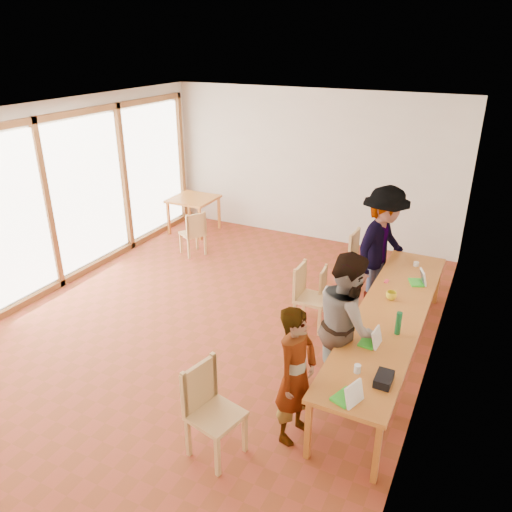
# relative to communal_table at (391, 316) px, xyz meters

# --- Properties ---
(ground) EXTENTS (8.00, 8.00, 0.00)m
(ground) POSITION_rel_communal_table_xyz_m (-2.50, -0.26, -0.70)
(ground) COLOR #923923
(ground) RESTS_ON ground
(wall_back) EXTENTS (6.00, 0.10, 3.00)m
(wall_back) POSITION_rel_communal_table_xyz_m (-2.50, 3.74, 0.80)
(wall_back) COLOR beige
(wall_back) RESTS_ON ground
(wall_right) EXTENTS (0.10, 8.00, 3.00)m
(wall_right) POSITION_rel_communal_table_xyz_m (0.50, -0.26, 0.80)
(wall_right) COLOR beige
(wall_right) RESTS_ON ground
(window_wall) EXTENTS (0.10, 8.00, 3.00)m
(window_wall) POSITION_rel_communal_table_xyz_m (-5.46, -0.26, 0.80)
(window_wall) COLOR white
(window_wall) RESTS_ON ground
(ceiling) EXTENTS (6.00, 8.00, 0.04)m
(ceiling) POSITION_rel_communal_table_xyz_m (-2.50, -0.26, 2.32)
(ceiling) COLOR white
(ceiling) RESTS_ON wall_back
(communal_table) EXTENTS (0.80, 4.00, 0.75)m
(communal_table) POSITION_rel_communal_table_xyz_m (0.00, 0.00, 0.00)
(communal_table) COLOR #CB6B2D
(communal_table) RESTS_ON ground
(side_table) EXTENTS (0.90, 0.90, 0.75)m
(side_table) POSITION_rel_communal_table_xyz_m (-4.81, 2.94, -0.03)
(side_table) COLOR #CB6B2D
(side_table) RESTS_ON ground
(chair_near) EXTENTS (0.56, 0.56, 0.53)m
(chair_near) POSITION_rel_communal_table_xyz_m (-1.29, -2.27, -0.09)
(chair_near) COLOR tan
(chair_near) RESTS_ON ground
(chair_mid) EXTENTS (0.45, 0.45, 0.50)m
(chair_mid) POSITION_rel_communal_table_xyz_m (-1.29, 0.42, -0.12)
(chair_mid) COLOR tan
(chair_mid) RESTS_ON ground
(chair_far) EXTENTS (0.41, 0.41, 0.43)m
(chair_far) POSITION_rel_communal_table_xyz_m (-1.05, 0.73, -0.21)
(chair_far) COLOR tan
(chair_far) RESTS_ON ground
(chair_empty) EXTENTS (0.48, 0.48, 0.53)m
(chair_empty) POSITION_rel_communal_table_xyz_m (-0.92, 1.89, -0.09)
(chair_empty) COLOR tan
(chair_empty) RESTS_ON ground
(chair_spare) EXTENTS (0.56, 0.56, 0.47)m
(chair_spare) POSITION_rel_communal_table_xyz_m (-4.09, 1.84, -0.17)
(chair_spare) COLOR tan
(chair_spare) RESTS_ON ground
(person_near) EXTENTS (0.46, 0.61, 1.53)m
(person_near) POSITION_rel_communal_table_xyz_m (-0.58, -1.70, 0.06)
(person_near) COLOR gray
(person_near) RESTS_ON ground
(person_mid) EXTENTS (0.97, 1.06, 1.78)m
(person_mid) POSITION_rel_communal_table_xyz_m (-0.35, -0.74, 0.19)
(person_mid) COLOR gray
(person_mid) RESTS_ON ground
(person_far) EXTENTS (1.00, 1.38, 1.92)m
(person_far) POSITION_rel_communal_table_xyz_m (-0.49, 1.52, 0.26)
(person_far) COLOR gray
(person_far) RESTS_ON ground
(laptop_near) EXTENTS (0.29, 0.31, 0.22)m
(laptop_near) POSITION_rel_communal_table_xyz_m (0.01, -1.82, 0.11)
(laptop_near) COLOR green
(laptop_near) RESTS_ON communal_table
(laptop_mid) EXTENTS (0.23, 0.26, 0.20)m
(laptop_mid) POSITION_rel_communal_table_xyz_m (-0.04, -0.79, 0.10)
(laptop_mid) COLOR green
(laptop_mid) RESTS_ON communal_table
(laptop_far) EXTENTS (0.28, 0.29, 0.20)m
(laptop_far) POSITION_rel_communal_table_xyz_m (0.17, 0.97, 0.10)
(laptop_far) COLOR green
(laptop_far) RESTS_ON communal_table
(yellow_mug) EXTENTS (0.18, 0.18, 0.11)m
(yellow_mug) POSITION_rel_communal_table_xyz_m (-0.08, 0.34, 0.10)
(yellow_mug) COLOR gold
(yellow_mug) RESTS_ON communal_table
(green_bottle) EXTENTS (0.07, 0.07, 0.28)m
(green_bottle) POSITION_rel_communal_table_xyz_m (0.17, -0.45, 0.19)
(green_bottle) COLOR #166332
(green_bottle) RESTS_ON communal_table
(clear_glass) EXTENTS (0.07, 0.07, 0.09)m
(clear_glass) POSITION_rel_communal_table_xyz_m (-0.05, -1.36, 0.09)
(clear_glass) COLOR silver
(clear_glass) RESTS_ON communal_table
(condiment_cup) EXTENTS (0.08, 0.08, 0.06)m
(condiment_cup) POSITION_rel_communal_table_xyz_m (0.03, 1.55, 0.08)
(condiment_cup) COLOR white
(condiment_cup) RESTS_ON communal_table
(pink_phone) EXTENTS (0.05, 0.10, 0.01)m
(pink_phone) POSITION_rel_communal_table_xyz_m (-0.25, 0.82, 0.05)
(pink_phone) COLOR #ED394D
(pink_phone) RESTS_ON communal_table
(black_pouch) EXTENTS (0.16, 0.26, 0.09)m
(black_pouch) POSITION_rel_communal_table_xyz_m (0.23, -1.41, 0.09)
(black_pouch) COLOR black
(black_pouch) RESTS_ON communal_table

